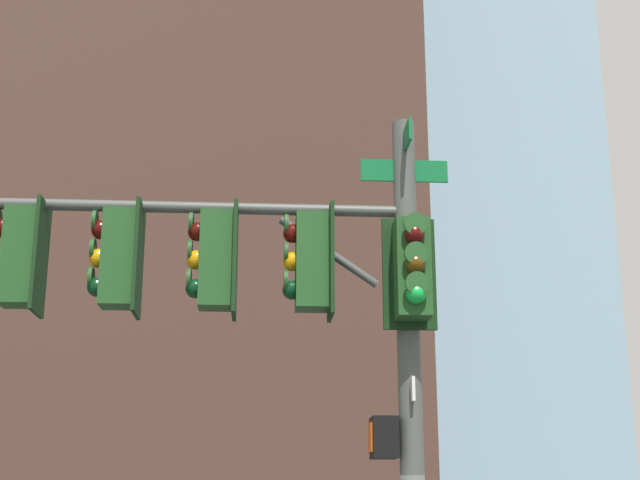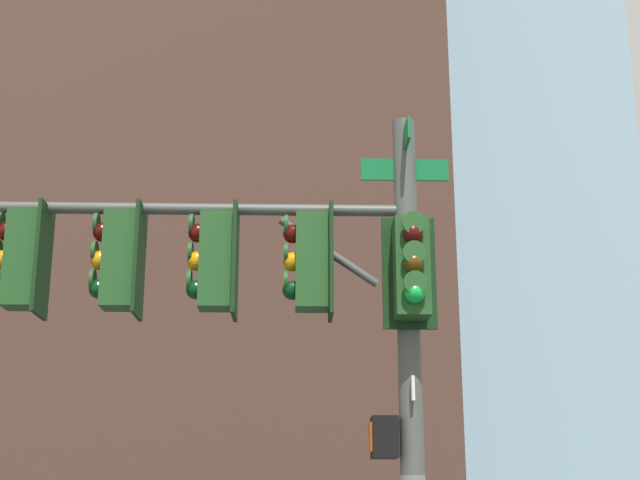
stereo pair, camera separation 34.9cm
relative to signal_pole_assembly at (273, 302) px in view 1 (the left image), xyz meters
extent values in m
cylinder|color=#4C514C|center=(-1.20, 0.69, -1.09)|extent=(0.24, 0.24, 6.20)
cylinder|color=#4C514C|center=(0.72, -0.50, 0.99)|extent=(3.89, 2.48, 0.12)
cylinder|color=#4C514C|center=(-0.51, 0.27, 0.54)|extent=(0.93, 0.62, 0.75)
cube|color=#0F6B33|center=(-1.20, 0.69, 1.75)|extent=(0.52, 0.81, 0.24)
cube|color=#0F6B33|center=(-1.20, 0.69, 1.45)|extent=(0.81, 0.52, 0.24)
cube|color=white|center=(-1.20, 0.69, -0.88)|extent=(0.26, 0.40, 0.24)
cube|color=#1E4C1E|center=(-0.36, 0.18, 0.43)|extent=(0.47, 0.47, 1.00)
cube|color=black|center=(-0.52, 0.28, 0.43)|extent=(0.32, 0.48, 1.16)
sphere|color=#470A07|center=(-0.19, 0.07, 0.73)|extent=(0.20, 0.20, 0.20)
cylinder|color=#1E4C1E|center=(-0.13, 0.03, 0.82)|extent=(0.16, 0.22, 0.23)
sphere|color=#F29E0C|center=(-0.19, 0.07, 0.43)|extent=(0.20, 0.20, 0.20)
cylinder|color=#1E4C1E|center=(-0.13, 0.03, 0.52)|extent=(0.16, 0.22, 0.23)
sphere|color=#0A3819|center=(-0.19, 0.07, 0.13)|extent=(0.20, 0.20, 0.20)
cylinder|color=#1E4C1E|center=(-0.13, 0.03, 0.22)|extent=(0.16, 0.22, 0.23)
cube|color=#1E4C1E|center=(0.47, -0.34, 0.43)|extent=(0.47, 0.47, 1.00)
cube|color=black|center=(0.31, -0.24, 0.43)|extent=(0.32, 0.48, 1.16)
sphere|color=#470A07|center=(0.64, -0.45, 0.73)|extent=(0.20, 0.20, 0.20)
cylinder|color=#1E4C1E|center=(0.70, -0.48, 0.82)|extent=(0.16, 0.22, 0.23)
sphere|color=#F29E0C|center=(0.64, -0.45, 0.43)|extent=(0.20, 0.20, 0.20)
cylinder|color=#1E4C1E|center=(0.70, -0.48, 0.52)|extent=(0.16, 0.22, 0.23)
sphere|color=#0A3819|center=(0.64, -0.45, 0.13)|extent=(0.20, 0.20, 0.20)
cylinder|color=#1E4C1E|center=(0.70, -0.48, 0.22)|extent=(0.16, 0.22, 0.23)
cube|color=#1E4C1E|center=(1.30, -0.86, 0.43)|extent=(0.47, 0.47, 1.00)
cube|color=black|center=(1.14, -0.76, 0.43)|extent=(0.32, 0.48, 1.16)
sphere|color=#470A07|center=(1.48, -0.97, 0.73)|extent=(0.20, 0.20, 0.20)
cylinder|color=#1E4C1E|center=(1.53, -1.00, 0.82)|extent=(0.16, 0.22, 0.23)
sphere|color=#F29E0C|center=(1.48, -0.97, 0.43)|extent=(0.20, 0.20, 0.20)
cylinder|color=#1E4C1E|center=(1.53, -1.00, 0.52)|extent=(0.16, 0.22, 0.23)
sphere|color=#0A3819|center=(1.48, -0.97, 0.13)|extent=(0.20, 0.20, 0.20)
cylinder|color=#1E4C1E|center=(1.53, -1.00, 0.22)|extent=(0.16, 0.22, 0.23)
cube|color=#1E4C1E|center=(2.13, -1.38, 0.43)|extent=(0.47, 0.47, 1.00)
cube|color=black|center=(1.97, -1.28, 0.43)|extent=(0.32, 0.48, 1.16)
sphere|color=#470A07|center=(2.31, -1.49, 0.73)|extent=(0.20, 0.20, 0.20)
sphere|color=#F29E0C|center=(2.31, -1.49, 0.43)|extent=(0.20, 0.20, 0.20)
cube|color=#1E4C1E|center=(-1.03, 0.97, 0.29)|extent=(0.47, 0.47, 1.00)
cube|color=black|center=(-1.13, 0.80, 0.29)|extent=(0.48, 0.32, 1.16)
sphere|color=#470A07|center=(-0.92, 1.14, 0.59)|extent=(0.20, 0.20, 0.20)
cylinder|color=#1E4C1E|center=(-0.88, 1.19, 0.68)|extent=(0.22, 0.16, 0.23)
sphere|color=#4C330A|center=(-0.92, 1.14, 0.29)|extent=(0.20, 0.20, 0.20)
cylinder|color=#1E4C1E|center=(-0.88, 1.19, 0.38)|extent=(0.22, 0.16, 0.23)
sphere|color=green|center=(-0.92, 1.14, -0.01)|extent=(0.20, 0.20, 0.20)
cylinder|color=#1E4C1E|center=(-0.88, 1.19, 0.08)|extent=(0.22, 0.16, 0.23)
cube|color=black|center=(-0.97, 0.55, -1.34)|extent=(0.40, 0.44, 0.40)
cube|color=#EA5914|center=(-0.85, 0.48, -1.34)|extent=(0.15, 0.22, 0.28)
cube|color=#845B47|center=(-20.61, -33.58, 19.57)|extent=(23.09, 16.35, 47.52)
camera|label=1|loc=(4.96, 7.73, -1.99)|focal=52.22mm
camera|label=2|loc=(4.68, 7.93, -1.99)|focal=52.22mm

